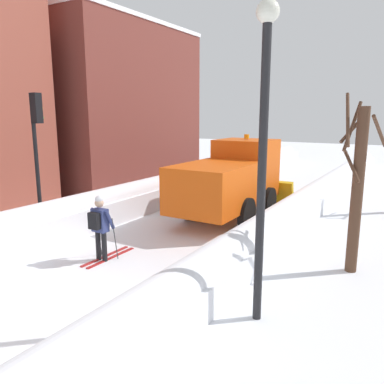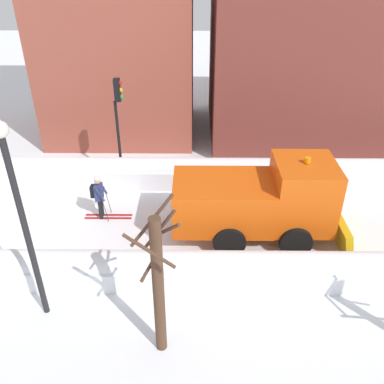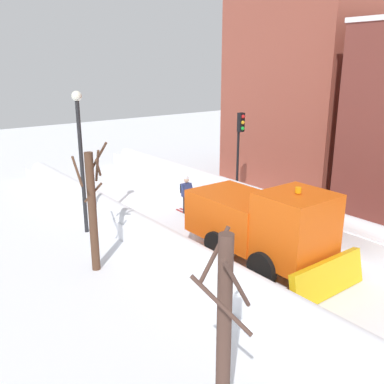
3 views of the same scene
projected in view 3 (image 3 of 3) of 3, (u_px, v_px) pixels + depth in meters
ground_plane at (299, 272)px, 14.62m from camera, size 80.00×80.00×0.00m
snowbank_left at (352, 235)px, 16.17m from camera, size 1.10×36.00×1.31m
snowbank_right at (235, 285)px, 12.75m from camera, size 1.10×36.00×1.13m
building_brick_near at (310, 60)px, 23.73m from camera, size 6.55×7.57×13.82m
plow_truck at (263, 224)px, 14.86m from camera, size 3.20×5.98×3.12m
skier at (186, 192)px, 20.07m from camera, size 0.62×1.80×1.81m
traffic_light_pole at (240, 141)px, 20.78m from camera, size 0.28×0.42×4.53m
street_lamp at (80, 147)px, 17.04m from camera, size 0.40×0.40×5.78m
bare_tree_near at (93, 208)px, 14.20m from camera, size 1.02×1.22×4.43m
bare_tree_mid at (224, 330)px, 7.96m from camera, size 1.09×1.10×4.00m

